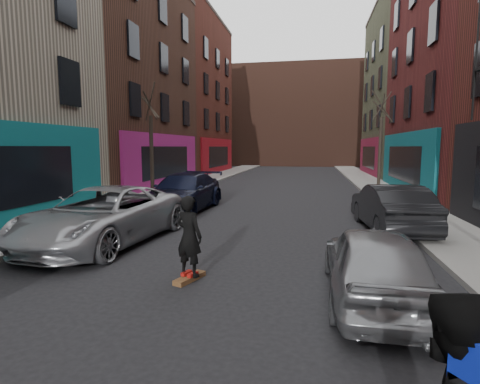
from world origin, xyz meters
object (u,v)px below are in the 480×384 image
at_px(parked_left_far, 104,215).
at_px(parked_left_end, 183,192).
at_px(parked_right_end, 391,207).
at_px(skateboard, 190,278).
at_px(tree_left_far, 151,133).
at_px(skateboarder, 189,236).
at_px(tree_right_far, 381,133).
at_px(parked_right_far, 374,263).

height_order(parked_left_far, parked_left_end, parked_left_far).
relative_size(parked_right_end, skateboard, 5.68).
bearing_deg(skateboard, tree_left_far, 136.79).
bearing_deg(skateboarder, parked_right_end, -111.47).
height_order(tree_right_far, skateboard, tree_right_far).
relative_size(parked_left_far, parked_right_end, 1.24).
distance_m(parked_left_far, parked_right_far, 7.24).
xyz_separation_m(tree_right_far, parked_right_end, (-1.60, -11.97, -2.78)).
relative_size(parked_left_far, parked_left_end, 1.05).
relative_size(parked_right_far, skateboarder, 2.43).
bearing_deg(skateboard, skateboarder, 0.00).
relative_size(tree_left_far, skateboard, 8.12).
relative_size(skateboard, skateboarder, 0.49).
relative_size(tree_right_far, parked_right_far, 1.72).
bearing_deg(tree_left_far, parked_right_far, -51.62).
distance_m(parked_left_end, parked_right_end, 8.15).
relative_size(parked_left_end, parked_right_far, 1.36).
relative_size(tree_left_far, parked_left_far, 1.15).
xyz_separation_m(tree_left_far, parked_right_far, (9.40, -11.87, -2.71)).
height_order(parked_left_far, skateboard, parked_left_far).
distance_m(tree_right_far, parked_right_end, 12.40).
relative_size(parked_right_end, skateboarder, 2.79).
bearing_deg(parked_right_end, parked_left_end, -22.73).
bearing_deg(tree_left_far, parked_right_end, -28.95).
bearing_deg(parked_right_end, tree_left_far, -34.77).
bearing_deg(parked_right_far, parked_left_far, -21.22).
bearing_deg(parked_left_far, parked_left_end, 91.40).
bearing_deg(parked_left_end, skateboarder, -66.98).
height_order(parked_left_far, parked_right_far, parked_left_far).
relative_size(parked_left_far, skateboard, 7.06).
bearing_deg(parked_left_end, tree_right_far, 48.38).
distance_m(parked_left_far, parked_right_end, 8.74).
height_order(tree_left_far, skateboarder, tree_left_far).
bearing_deg(skateboard, parked_right_end, 68.53).
bearing_deg(parked_left_end, parked_right_far, -49.48).
distance_m(parked_left_end, skateboard, 8.51).
distance_m(parked_right_far, skateboarder, 3.49).
xyz_separation_m(parked_left_end, skateboard, (2.93, -7.95, -0.73)).
height_order(tree_left_far, parked_left_far, tree_left_far).
bearing_deg(parked_right_far, skateboarder, -4.71).
xyz_separation_m(tree_right_far, parked_left_far, (-9.73, -15.20, -2.74)).
xyz_separation_m(parked_left_far, parked_left_end, (0.33, 5.59, -0.01)).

